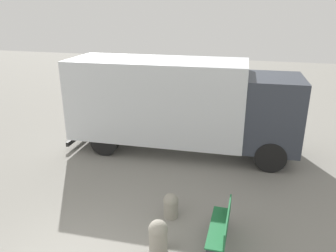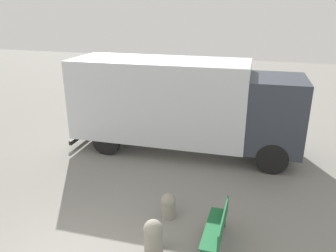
{
  "view_description": "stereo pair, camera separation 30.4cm",
  "coord_description": "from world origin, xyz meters",
  "px_view_note": "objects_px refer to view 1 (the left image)",
  "views": [
    {
      "loc": [
        3.32,
        -4.26,
        5.0
      ],
      "look_at": [
        0.88,
        4.34,
        1.77
      ],
      "focal_mm": 35.0,
      "sensor_mm": 36.0,
      "label": 1
    },
    {
      "loc": [
        3.62,
        -4.17,
        5.0
      ],
      "look_at": [
        0.88,
        4.34,
        1.77
      ],
      "focal_mm": 35.0,
      "sensor_mm": 36.0,
      "label": 2
    }
  ],
  "objects_px": {
    "bollard_near_bench": "(158,235)",
    "bollard_far_bench": "(171,205)",
    "delivery_truck": "(178,102)",
    "park_bench": "(222,227)"
  },
  "relations": [
    {
      "from": "delivery_truck",
      "to": "park_bench",
      "type": "distance_m",
      "value": 5.49
    },
    {
      "from": "bollard_near_bench",
      "to": "bollard_far_bench",
      "type": "relative_size",
      "value": 1.17
    },
    {
      "from": "delivery_truck",
      "to": "park_bench",
      "type": "xyz_separation_m",
      "value": [
        2.22,
        -4.83,
        -1.38
      ]
    },
    {
      "from": "delivery_truck",
      "to": "park_bench",
      "type": "relative_size",
      "value": 5.3
    },
    {
      "from": "park_bench",
      "to": "bollard_far_bench",
      "type": "height_order",
      "value": "park_bench"
    },
    {
      "from": "delivery_truck",
      "to": "park_bench",
      "type": "height_order",
      "value": "delivery_truck"
    },
    {
      "from": "delivery_truck",
      "to": "bollard_far_bench",
      "type": "height_order",
      "value": "delivery_truck"
    },
    {
      "from": "delivery_truck",
      "to": "bollard_near_bench",
      "type": "relative_size",
      "value": 10.67
    },
    {
      "from": "bollard_far_bench",
      "to": "bollard_near_bench",
      "type": "bearing_deg",
      "value": -86.99
    },
    {
      "from": "bollard_far_bench",
      "to": "delivery_truck",
      "type": "bearing_deg",
      "value": 101.78
    }
  ]
}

